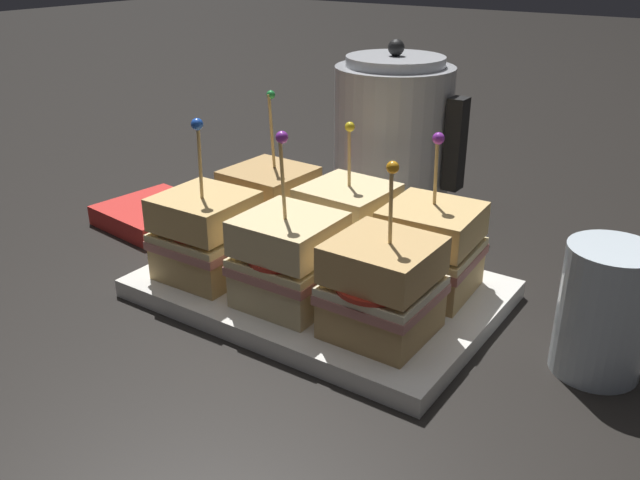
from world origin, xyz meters
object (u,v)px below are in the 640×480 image
(sandwich_back_left, at_px, (270,206))
(kettle_steel, at_px, (393,138))
(drinking_glass, at_px, (604,311))
(sandwich_back_right, at_px, (430,249))
(serving_platter, at_px, (320,289))
(sandwich_front_right, at_px, (382,288))
(sandwich_front_center, at_px, (289,260))
(sandwich_back_center, at_px, (348,226))
(napkin_stack, at_px, (155,214))
(sandwich_front_left, at_px, (206,236))

(sandwich_back_left, relative_size, kettle_steel, 0.77)
(drinking_glass, bearing_deg, sandwich_back_right, 173.22)
(sandwich_back_right, xyz_separation_m, drinking_glass, (0.16, -0.02, -0.00))
(serving_platter, xyz_separation_m, sandwich_front_right, (0.10, -0.05, 0.05))
(sandwich_back_left, bearing_deg, sandwich_back_right, -0.85)
(sandwich_front_center, height_order, sandwich_back_center, sandwich_front_center)
(napkin_stack, bearing_deg, sandwich_back_left, 1.55)
(sandwich_front_left, distance_m, sandwich_front_center, 0.10)
(napkin_stack, bearing_deg, sandwich_front_left, -27.53)
(serving_platter, bearing_deg, sandwich_back_center, 89.33)
(drinking_glass, bearing_deg, serving_platter, -174.35)
(sandwich_front_center, bearing_deg, drinking_glass, 16.25)
(sandwich_back_left, distance_m, napkin_stack, 0.19)
(drinking_glass, bearing_deg, sandwich_front_right, -155.21)
(sandwich_front_left, bearing_deg, sandwich_front_right, 0.64)
(sandwich_front_left, xyz_separation_m, napkin_stack, (-0.18, 0.09, -0.05))
(sandwich_back_left, bearing_deg, sandwich_front_center, -44.51)
(serving_platter, distance_m, sandwich_front_center, 0.07)
(sandwich_front_left, height_order, napkin_stack, sandwich_front_left)
(sandwich_front_right, height_order, sandwich_back_right, sandwich_front_right)
(drinking_glass, distance_m, napkin_stack, 0.54)
(drinking_glass, bearing_deg, kettle_steel, 144.68)
(sandwich_back_right, distance_m, napkin_stack, 0.38)
(sandwich_front_right, height_order, drinking_glass, sandwich_front_right)
(kettle_steel, relative_size, napkin_stack, 1.69)
(sandwich_front_center, distance_m, sandwich_back_right, 0.13)
(sandwich_front_right, distance_m, sandwich_back_left, 0.22)
(sandwich_front_left, distance_m, sandwich_back_center, 0.14)
(serving_platter, bearing_deg, sandwich_front_center, -90.61)
(sandwich_front_left, relative_size, kettle_steel, 0.74)
(kettle_steel, bearing_deg, sandwich_front_center, -78.88)
(sandwich_front_center, distance_m, sandwich_front_right, 0.10)
(sandwich_back_center, xyz_separation_m, sandwich_back_right, (0.09, -0.00, 0.00))
(sandwich_back_center, height_order, napkin_stack, sandwich_back_center)
(sandwich_front_left, relative_size, drinking_glass, 1.45)
(sandwich_back_center, relative_size, sandwich_back_right, 0.98)
(sandwich_front_left, distance_m, sandwich_back_left, 0.10)
(sandwich_front_center, bearing_deg, sandwich_front_left, -179.25)
(sandwich_front_left, distance_m, kettle_steel, 0.31)
(napkin_stack, bearing_deg, sandwich_back_center, 1.33)
(drinking_glass, bearing_deg, sandwich_back_center, 174.71)
(sandwich_front_right, xyz_separation_m, sandwich_back_center, (-0.10, 0.10, -0.00))
(sandwich_back_center, distance_m, drinking_glass, 0.26)
(serving_platter, relative_size, sandwich_front_center, 2.06)
(sandwich_back_right, bearing_deg, kettle_steel, 127.00)
(sandwich_front_right, relative_size, drinking_glass, 1.39)
(sandwich_back_left, xyz_separation_m, kettle_steel, (0.04, 0.20, 0.04))
(serving_platter, relative_size, kettle_steel, 1.54)
(sandwich_front_left, xyz_separation_m, sandwich_back_left, (0.00, 0.10, -0.00))
(serving_platter, relative_size, sandwich_front_right, 2.19)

